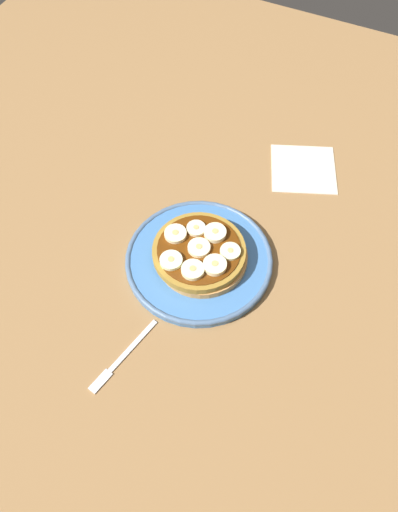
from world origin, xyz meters
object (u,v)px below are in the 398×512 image
at_px(banana_slice_0, 199,249).
at_px(banana_slice_2, 193,270).
at_px(plate, 199,260).
at_px(fork, 120,359).
at_px(banana_slice_4, 171,261).
at_px(banana_slice_6, 196,229).
at_px(napkin, 303,169).
at_px(banana_slice_3, 215,233).
at_px(pancake_stack, 202,255).
at_px(banana_slice_1, 175,234).
at_px(banana_slice_5, 215,265).
at_px(banana_slice_7, 230,252).

distance_m(banana_slice_0, banana_slice_2, 0.04).
bearing_deg(banana_slice_2, banana_slice_0, -168.15).
relative_size(plate, fork, 1.74).
bearing_deg(banana_slice_4, banana_slice_6, 173.56).
height_order(banana_slice_0, napkin, banana_slice_0).
bearing_deg(fork, banana_slice_3, 169.87).
distance_m(plate, pancake_stack, 0.02).
height_order(banana_slice_4, banana_slice_6, banana_slice_4).
bearing_deg(banana_slice_6, banana_slice_2, 21.93).
bearing_deg(pancake_stack, fork, -10.14).
distance_m(pancake_stack, fork, 0.19).
xyz_separation_m(banana_slice_1, banana_slice_3, (-0.03, 0.05, 0.00)).
height_order(banana_slice_2, napkin, banana_slice_2).
height_order(banana_slice_5, fork, banana_slice_5).
bearing_deg(pancake_stack, banana_slice_2, 5.71).
height_order(napkin, fork, fork).
bearing_deg(banana_slice_0, banana_slice_7, 111.02).
xyz_separation_m(banana_slice_0, banana_slice_5, (0.02, 0.03, 0.00)).
bearing_deg(banana_slice_4, banana_slice_7, 126.07).
xyz_separation_m(pancake_stack, banana_slice_3, (-0.03, 0.01, 0.02)).
bearing_deg(pancake_stack, banana_slice_1, -98.65).
bearing_deg(fork, napkin, 165.93).
bearing_deg(fork, pancake_stack, 169.86).
distance_m(banana_slice_5, banana_slice_6, 0.07).
distance_m(plate, banana_slice_3, 0.05).
bearing_deg(banana_slice_3, pancake_stack, -10.06).
bearing_deg(banana_slice_0, banana_slice_4, -38.40).
bearing_deg(banana_slice_1, banana_slice_4, 19.18).
bearing_deg(plate, banana_slice_5, 61.69).
relative_size(plate, banana_slice_4, 6.74).
distance_m(banana_slice_3, banana_slice_5, 0.06).
relative_size(pancake_stack, banana_slice_6, 4.79).
relative_size(banana_slice_0, banana_slice_6, 1.16).
distance_m(pancake_stack, banana_slice_0, 0.02).
distance_m(pancake_stack, banana_slice_6, 0.04).
xyz_separation_m(banana_slice_5, banana_slice_6, (-0.05, -0.05, -0.00)).
bearing_deg(plate, banana_slice_4, -35.66).
xyz_separation_m(banana_slice_3, banana_slice_4, (0.07, -0.04, -0.00)).
relative_size(pancake_stack, banana_slice_4, 4.19).
bearing_deg(napkin, banana_slice_0, -17.56).
bearing_deg(banana_slice_4, napkin, 159.48).
distance_m(banana_slice_4, banana_slice_6, 0.07).
xyz_separation_m(plate, banana_slice_5, (0.02, 0.03, 0.03)).
bearing_deg(fork, banana_slice_5, 159.76).
xyz_separation_m(banana_slice_3, banana_slice_6, (0.00, -0.03, -0.00)).
xyz_separation_m(banana_slice_3, napkin, (-0.22, 0.07, -0.04)).
bearing_deg(banana_slice_2, banana_slice_1, -132.09).
bearing_deg(banana_slice_3, fork, -10.13).
bearing_deg(fork, banana_slice_4, 179.14).
bearing_deg(banana_slice_6, banana_slice_0, 31.70).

